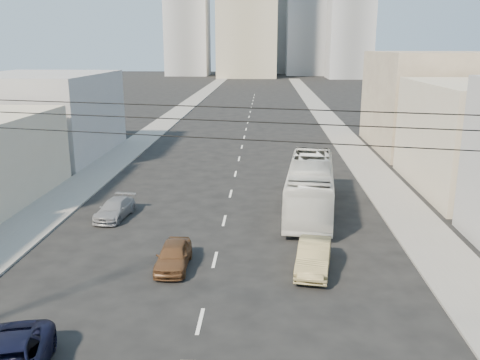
# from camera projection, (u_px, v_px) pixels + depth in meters

# --- Properties ---
(sidewalk_left) EXTENTS (3.50, 180.00, 0.12)m
(sidewalk_left) POSITION_uv_depth(u_px,v_px,m) (176.00, 114.00, 80.58)
(sidewalk_left) COLOR slate
(sidewalk_left) RESTS_ON ground
(sidewalk_right) EXTENTS (3.50, 180.00, 0.12)m
(sidewalk_right) POSITION_uv_depth(u_px,v_px,m) (324.00, 115.00, 79.45)
(sidewalk_right) COLOR slate
(sidewalk_right) RESTS_ON ground
(lane_dashes) EXTENTS (0.15, 104.00, 0.01)m
(lane_dashes) POSITION_uv_depth(u_px,v_px,m) (245.00, 133.00, 63.61)
(lane_dashes) COLOR silver
(lane_dashes) RESTS_ON ground
(city_bus) EXTENTS (4.09, 12.24, 3.34)m
(city_bus) POSITION_uv_depth(u_px,v_px,m) (310.00, 186.00, 33.38)
(city_bus) COLOR silver
(city_bus) RESTS_ON ground
(sedan_brown) EXTENTS (1.56, 3.80, 1.29)m
(sedan_brown) POSITION_uv_depth(u_px,v_px,m) (173.00, 255.00, 24.89)
(sedan_brown) COLOR brown
(sedan_brown) RESTS_ON ground
(sedan_tan) EXTENTS (2.17, 4.53, 1.43)m
(sedan_tan) POSITION_uv_depth(u_px,v_px,m) (314.00, 257.00, 24.57)
(sedan_tan) COLOR #8E8053
(sedan_tan) RESTS_ON ground
(sedan_grey) EXTENTS (2.08, 4.17, 1.16)m
(sedan_grey) POSITION_uv_depth(u_px,v_px,m) (115.00, 209.00, 32.17)
(sedan_grey) COLOR gray
(sedan_grey) RESTS_ON ground
(overhead_wires) EXTENTS (23.01, 5.02, 0.72)m
(overhead_wires) POSITION_uv_depth(u_px,v_px,m) (157.00, 120.00, 11.60)
(overhead_wires) COLOR black
(overhead_wires) RESTS_ON ground
(bldg_right_far) EXTENTS (12.00, 16.00, 10.00)m
(bldg_right_far) POSITION_uv_depth(u_px,v_px,m) (434.00, 101.00, 52.68)
(bldg_right_far) COLOR gray
(bldg_right_far) RESTS_ON ground
(bldg_left_far) EXTENTS (12.00, 16.00, 8.00)m
(bldg_left_far) POSITION_uv_depth(u_px,v_px,m) (42.00, 115.00, 50.01)
(bldg_left_far) COLOR #979799
(bldg_left_far) RESTS_ON ground
(midrise_ne) EXTENTS (16.00, 16.00, 40.00)m
(midrise_ne) POSITION_uv_depth(u_px,v_px,m) (309.00, 19.00, 185.05)
(midrise_ne) COLOR gray
(midrise_ne) RESTS_ON ground
(midrise_nw) EXTENTS (15.00, 15.00, 34.00)m
(midrise_nw) POSITION_uv_depth(u_px,v_px,m) (187.00, 27.00, 183.11)
(midrise_nw) COLOR gray
(midrise_nw) RESTS_ON ground
(midrise_back) EXTENTS (18.00, 18.00, 44.00)m
(midrise_back) POSITION_uv_depth(u_px,v_px,m) (275.00, 16.00, 199.60)
(midrise_back) COLOR #979799
(midrise_back) RESTS_ON ground
(midrise_east) EXTENTS (14.00, 14.00, 28.00)m
(midrise_east) POSITION_uv_depth(u_px,v_px,m) (350.00, 35.00, 166.71)
(midrise_east) COLOR gray
(midrise_east) RESTS_ON ground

